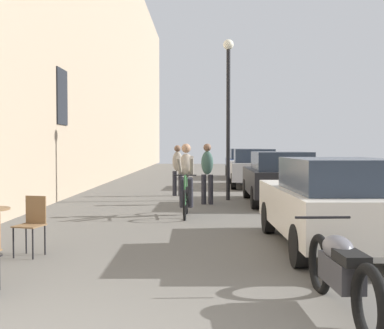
# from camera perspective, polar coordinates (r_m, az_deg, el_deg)

# --- Properties ---
(building_facade_left) EXTENTS (0.54, 68.00, 12.73)m
(building_facade_left) POSITION_cam_1_polar(r_m,az_deg,el_deg) (18.77, -13.48, 16.57)
(building_facade_left) COLOR tan
(building_facade_left) RESTS_ON ground_plane
(cafe_chair_mid_toward_street) EXTENTS (0.46, 0.46, 0.89)m
(cafe_chair_mid_toward_street) POSITION_cam_1_polar(r_m,az_deg,el_deg) (7.92, -17.80, -6.18)
(cafe_chair_mid_toward_street) COLOR black
(cafe_chair_mid_toward_street) RESTS_ON ground_plane
(cyclist_on_bicycle) EXTENTS (0.52, 1.76, 1.74)m
(cyclist_on_bicycle) POSITION_cam_1_polar(r_m,az_deg,el_deg) (11.76, -0.69, -1.99)
(cyclist_on_bicycle) COLOR black
(cyclist_on_bicycle) RESTS_ON ground_plane
(pedestrian_near) EXTENTS (0.36, 0.27, 1.72)m
(pedestrian_near) POSITION_cam_1_polar(r_m,az_deg,el_deg) (14.16, 1.75, -0.64)
(pedestrian_near) COLOR #26262D
(pedestrian_near) RESTS_ON ground_plane
(pedestrian_mid) EXTENTS (0.37, 0.29, 1.69)m
(pedestrian_mid) POSITION_cam_1_polar(r_m,az_deg,el_deg) (16.61, -1.67, -0.33)
(pedestrian_mid) COLOR #26262D
(pedestrian_mid) RESTS_ON ground_plane
(street_lamp) EXTENTS (0.32, 0.32, 4.90)m
(street_lamp) POSITION_cam_1_polar(r_m,az_deg,el_deg) (15.39, 4.16, 7.52)
(street_lamp) COLOR black
(street_lamp) RESTS_ON ground_plane
(parked_car_nearest) EXTENTS (1.80, 4.14, 1.46)m
(parked_car_nearest) POSITION_cam_1_polar(r_m,az_deg,el_deg) (8.29, 15.61, -4.13)
(parked_car_nearest) COLOR beige
(parked_car_nearest) RESTS_ON ground_plane
(parked_car_second) EXTENTS (1.82, 4.22, 1.49)m
(parked_car_second) POSITION_cam_1_polar(r_m,az_deg,el_deg) (14.53, 9.85, -1.39)
(parked_car_second) COLOR black
(parked_car_second) RESTS_ON ground_plane
(parked_car_third) EXTENTS (1.97, 4.40, 1.54)m
(parked_car_third) POSITION_cam_1_polar(r_m,az_deg,el_deg) (20.49, 6.95, -0.31)
(parked_car_third) COLOR #B7B7BC
(parked_car_third) RESTS_ON ground_plane
(parked_car_fourth) EXTENTS (1.86, 4.32, 1.53)m
(parked_car_fourth) POSITION_cam_1_polar(r_m,az_deg,el_deg) (26.28, 5.98, 0.20)
(parked_car_fourth) COLOR #384C84
(parked_car_fourth) RESTS_ON ground_plane
(parked_motorcycle) EXTENTS (0.62, 2.15, 0.92)m
(parked_motorcycle) POSITION_cam_1_polar(r_m,az_deg,el_deg) (5.25, 16.70, -11.63)
(parked_motorcycle) COLOR black
(parked_motorcycle) RESTS_ON ground_plane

